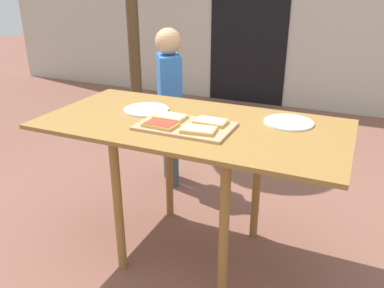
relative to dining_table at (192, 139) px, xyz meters
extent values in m
plane|color=brown|center=(0.00, 0.00, -0.65)|extent=(16.00, 16.00, 0.00)
cube|color=black|center=(-0.56, 2.86, 0.35)|extent=(0.90, 0.02, 2.00)
cube|color=olive|center=(0.00, 0.00, 0.08)|extent=(1.44, 0.72, 0.02)
cylinder|color=olive|center=(-0.27, -0.27, -0.29)|extent=(0.04, 0.04, 0.72)
cylinder|color=olive|center=(0.27, -0.27, -0.29)|extent=(0.04, 0.04, 0.72)
cylinder|color=olive|center=(-0.27, 0.27, -0.29)|extent=(0.04, 0.04, 0.72)
cylinder|color=olive|center=(0.27, 0.27, -0.29)|extent=(0.04, 0.04, 0.72)
cube|color=tan|center=(0.00, -0.08, 0.09)|extent=(0.43, 0.26, 0.01)
cube|color=tan|center=(-0.10, -0.03, 0.11)|extent=(0.15, 0.10, 0.01)
cube|color=beige|center=(-0.10, -0.03, 0.12)|extent=(0.14, 0.09, 0.00)
cube|color=tan|center=(0.10, -0.01, 0.11)|extent=(0.15, 0.10, 0.01)
cube|color=beige|center=(0.10, -0.01, 0.12)|extent=(0.13, 0.09, 0.00)
cube|color=tan|center=(-0.09, -0.14, 0.11)|extent=(0.15, 0.11, 0.01)
cube|color=red|center=(-0.09, -0.14, 0.12)|extent=(0.14, 0.10, 0.00)
cube|color=tan|center=(0.09, -0.13, 0.11)|extent=(0.16, 0.11, 0.01)
cube|color=beige|center=(0.09, -0.13, 0.12)|extent=(0.14, 0.10, 0.00)
cylinder|color=white|center=(0.42, 0.17, 0.09)|extent=(0.23, 0.23, 0.01)
cylinder|color=white|center=(-0.29, 0.07, 0.09)|extent=(0.23, 0.23, 0.01)
cylinder|color=#3B4D57|center=(-0.51, 0.74, -0.40)|extent=(0.09, 0.09, 0.52)
cylinder|color=#3B4D57|center=(-0.43, 0.62, -0.40)|extent=(0.09, 0.09, 0.52)
cube|color=blue|center=(-0.47, 0.68, 0.06)|extent=(0.25, 0.28, 0.40)
sphere|color=tan|center=(-0.47, 0.68, 0.35)|extent=(0.17, 0.17, 0.17)
cylinder|color=#4D3B23|center=(-1.27, 1.55, 0.42)|extent=(0.11, 0.11, 2.14)
camera|label=1|loc=(0.71, -1.60, 0.71)|focal=36.72mm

